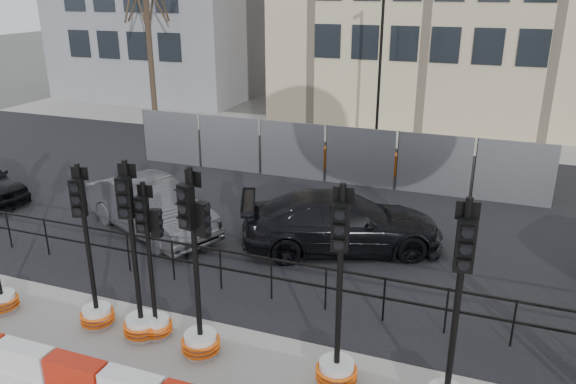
% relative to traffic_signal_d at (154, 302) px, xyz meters
% --- Properties ---
extents(ground, '(120.00, 120.00, 0.00)m').
position_rel_traffic_signal_d_xyz_m(ground, '(0.38, 0.79, -0.75)').
color(ground, '#51514C').
rests_on(ground, ground).
extents(road, '(40.00, 14.00, 0.03)m').
position_rel_traffic_signal_d_xyz_m(road, '(0.38, 7.79, -0.73)').
color(road, black).
rests_on(road, ground).
extents(sidewalk_far, '(40.00, 4.00, 0.02)m').
position_rel_traffic_signal_d_xyz_m(sidewalk_far, '(0.38, 16.79, -0.74)').
color(sidewalk_far, gray).
rests_on(sidewalk_far, ground).
extents(kerb_railing, '(18.00, 0.04, 1.00)m').
position_rel_traffic_signal_d_xyz_m(kerb_railing, '(0.38, 1.99, -0.06)').
color(kerb_railing, black).
rests_on(kerb_railing, ground).
extents(heras_fencing, '(14.33, 1.72, 2.00)m').
position_rel_traffic_signal_d_xyz_m(heras_fencing, '(0.37, 10.59, -0.07)').
color(heras_fencing, gray).
rests_on(heras_fencing, ground).
extents(lamp_post_far, '(0.12, 0.56, 6.00)m').
position_rel_traffic_signal_d_xyz_m(lamp_post_far, '(0.88, 15.77, 2.48)').
color(lamp_post_far, black).
rests_on(lamp_post_far, ground).
extents(traffic_signal_c, '(0.66, 0.66, 3.36)m').
position_rel_traffic_signal_d_xyz_m(traffic_signal_c, '(-1.28, -0.12, -0.05)').
color(traffic_signal_c, white).
rests_on(traffic_signal_c, ground).
extents(traffic_signal_d, '(0.62, 0.62, 3.14)m').
position_rel_traffic_signal_d_xyz_m(traffic_signal_d, '(0.00, 0.00, 0.00)').
color(traffic_signal_d, white).
rests_on(traffic_signal_d, ground).
extents(traffic_signal_e, '(0.70, 0.70, 3.55)m').
position_rel_traffic_signal_d_xyz_m(traffic_signal_e, '(-0.24, -0.13, -0.01)').
color(traffic_signal_e, white).
rests_on(traffic_signal_e, ground).
extents(traffic_signal_f, '(0.71, 0.71, 3.60)m').
position_rel_traffic_signal_d_xyz_m(traffic_signal_f, '(1.09, -0.23, 0.11)').
color(traffic_signal_f, white).
rests_on(traffic_signal_f, ground).
extents(traffic_signal_g, '(0.71, 0.71, 3.60)m').
position_rel_traffic_signal_d_xyz_m(traffic_signal_g, '(3.62, -0.14, -0.00)').
color(traffic_signal_g, white).
rests_on(traffic_signal_g, ground).
extents(traffic_signal_h, '(0.72, 0.72, 3.65)m').
position_rel_traffic_signal_d_xyz_m(traffic_signal_h, '(5.41, -0.23, 0.01)').
color(traffic_signal_h, white).
rests_on(traffic_signal_h, ground).
extents(car_b, '(4.82, 5.56, 1.45)m').
position_rel_traffic_signal_d_xyz_m(car_b, '(-2.83, 4.18, -0.02)').
color(car_b, '#424247').
rests_on(car_b, ground).
extents(car_c, '(5.67, 6.53, 1.47)m').
position_rel_traffic_signal_d_xyz_m(car_c, '(2.31, 4.94, -0.01)').
color(car_c, black).
rests_on(car_c, ground).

